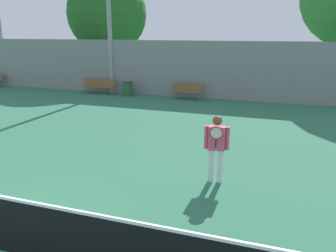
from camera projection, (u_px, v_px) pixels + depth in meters
tennis_player at (216, 145)px, 8.03m from camera, size 0.61×0.43×1.73m
bench_courtside_near at (99, 85)px, 19.96m from camera, size 2.10×0.40×0.85m
bench_adjacent_court at (187, 90)px, 18.28m from camera, size 1.76×0.40×0.85m
trash_bin at (128, 89)px, 19.28m from camera, size 0.61×0.61×0.82m
back_fence at (192, 70)px, 18.46m from camera, size 35.41×0.06×3.19m
tree_green_tall at (107, 14)px, 24.33m from camera, size 5.87×5.87×7.85m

